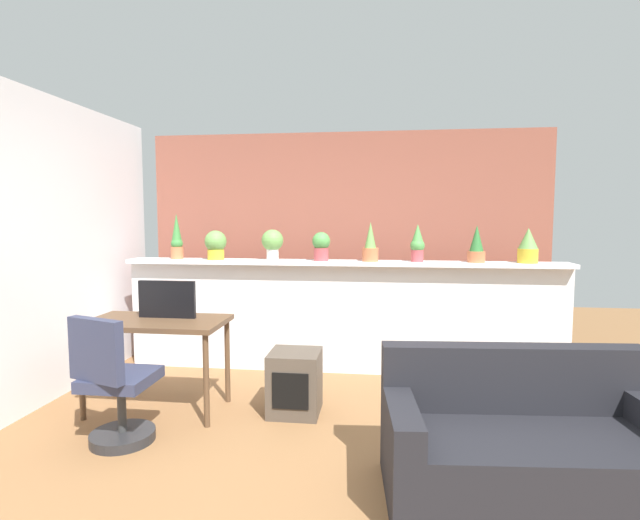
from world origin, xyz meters
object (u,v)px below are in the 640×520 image
at_px(potted_plant_4, 370,245).
at_px(desk, 157,330).
at_px(potted_plant_3, 321,245).
at_px(side_cube_shelf, 295,382).
at_px(potted_plant_7, 528,246).
at_px(potted_plant_6, 477,246).
at_px(couch, 526,448).
at_px(potted_plant_2, 272,242).
at_px(potted_plant_5, 417,244).
at_px(office_chair, 114,390).
at_px(potted_plant_0, 177,239).
at_px(tv_monitor, 167,299).
at_px(potted_plant_1, 216,244).

height_order(potted_plant_4, desk, potted_plant_4).
xyz_separation_m(potted_plant_3, side_cube_shelf, (-0.09, -1.03, -1.04)).
bearing_deg(potted_plant_4, potted_plant_7, 0.61).
height_order(potted_plant_3, potted_plant_6, potted_plant_6).
distance_m(potted_plant_7, couch, 2.34).
relative_size(potted_plant_4, potted_plant_6, 1.08).
distance_m(potted_plant_2, desk, 1.52).
xyz_separation_m(potted_plant_7, couch, (-0.57, -2.04, -1.02)).
relative_size(potted_plant_5, office_chair, 0.40).
bearing_deg(potted_plant_2, potted_plant_0, -178.83).
bearing_deg(potted_plant_7, couch, -105.56).
relative_size(tv_monitor, side_cube_shelf, 0.95).
height_order(potted_plant_6, potted_plant_7, potted_plant_6).
bearing_deg(potted_plant_0, side_cube_shelf, -37.00).
height_order(potted_plant_0, couch, potted_plant_0).
height_order(potted_plant_5, tv_monitor, potted_plant_5).
bearing_deg(couch, potted_plant_3, 124.76).
xyz_separation_m(potted_plant_1, potted_plant_7, (3.05, 0.03, 0.00)).
bearing_deg(potted_plant_5, tv_monitor, -153.01).
height_order(potted_plant_1, couch, potted_plant_1).
xyz_separation_m(potted_plant_2, potted_plant_4, (0.99, -0.07, -0.02)).
relative_size(potted_plant_1, desk, 0.27).
relative_size(potted_plant_1, potted_plant_6, 0.83).
bearing_deg(tv_monitor, potted_plant_5, 26.99).
bearing_deg(tv_monitor, potted_plant_0, 109.39).
bearing_deg(potted_plant_6, potted_plant_7, -0.62).
relative_size(potted_plant_5, potted_plant_6, 1.02).
relative_size(potted_plant_5, potted_plant_7, 1.10).
distance_m(potted_plant_4, potted_plant_7, 1.48).
xyz_separation_m(potted_plant_6, side_cube_shelf, (-1.58, -1.06, -1.05)).
xyz_separation_m(desk, side_cube_shelf, (1.11, 0.09, -0.42)).
xyz_separation_m(office_chair, couch, (2.62, -0.29, -0.11)).
xyz_separation_m(potted_plant_4, potted_plant_6, (1.01, 0.02, -0.00)).
relative_size(potted_plant_2, potted_plant_5, 0.84).
bearing_deg(potted_plant_0, couch, -35.29).
distance_m(potted_plant_3, potted_plant_7, 1.97).
relative_size(potted_plant_3, potted_plant_4, 0.74).
distance_m(potted_plant_0, potted_plant_7, 3.49).
distance_m(potted_plant_1, tv_monitor, 1.10).
xyz_separation_m(potted_plant_7, side_cube_shelf, (-2.05, -1.05, -1.05)).
distance_m(potted_plant_3, tv_monitor, 1.59).
height_order(side_cube_shelf, couch, couch).
distance_m(potted_plant_0, potted_plant_2, 1.01).
relative_size(potted_plant_4, couch, 0.24).
bearing_deg(potted_plant_5, office_chair, -141.06).
bearing_deg(desk, potted_plant_1, 84.23).
bearing_deg(potted_plant_6, office_chair, -147.24).
xyz_separation_m(potted_plant_2, couch, (1.91, -2.09, -1.03)).
relative_size(potted_plant_3, office_chair, 0.31).
height_order(potted_plant_1, potted_plant_3, potted_plant_1).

